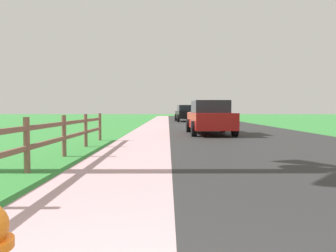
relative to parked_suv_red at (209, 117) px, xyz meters
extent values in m
plane|color=#358639|center=(-1.89, 10.14, -0.79)|extent=(120.00, 120.00, 0.00)
cube|color=#2A2A2A|center=(1.61, 12.14, -0.78)|extent=(7.00, 66.00, 0.01)
cube|color=#C19AA0|center=(-4.89, 12.14, -0.78)|extent=(6.00, 66.00, 0.01)
cube|color=#358639|center=(-6.39, 12.14, -0.78)|extent=(5.00, 66.00, 0.00)
cylinder|color=brown|center=(-4.49, -9.62, -0.28)|extent=(0.11, 0.11, 1.01)
cylinder|color=brown|center=(-4.49, -7.50, -0.28)|extent=(0.11, 0.11, 1.01)
cylinder|color=brown|center=(-4.49, -5.37, -0.28)|extent=(0.11, 0.11, 1.01)
cylinder|color=brown|center=(-4.49, -3.25, -0.28)|extent=(0.11, 0.11, 1.01)
cube|color=brown|center=(-4.49, -9.62, -0.33)|extent=(0.07, 12.75, 0.09)
cube|color=brown|center=(-4.49, -9.62, 0.03)|extent=(0.07, 12.75, 0.09)
cube|color=maroon|center=(0.00, 0.01, -0.14)|extent=(1.84, 4.57, 0.72)
cube|color=#1E232B|center=(0.00, -0.05, 0.50)|extent=(1.59, 2.27, 0.56)
cylinder|color=black|center=(-0.90, 1.40, -0.45)|extent=(0.23, 0.68, 0.67)
cylinder|color=black|center=(0.85, 1.44, -0.45)|extent=(0.23, 0.68, 0.67)
cylinder|color=black|center=(-0.85, -1.41, -0.45)|extent=(0.23, 0.68, 0.67)
cylinder|color=black|center=(0.90, -1.37, -0.45)|extent=(0.23, 0.68, 0.67)
cube|color=white|center=(0.68, 9.34, -0.16)|extent=(1.89, 4.63, 0.68)
cube|color=#1E232B|center=(0.68, 9.51, 0.46)|extent=(1.66, 2.51, 0.55)
cylinder|color=black|center=(-0.26, 10.76, -0.45)|extent=(0.22, 0.67, 0.67)
cylinder|color=black|center=(1.60, 10.77, -0.45)|extent=(0.22, 0.67, 0.67)
cylinder|color=black|center=(-0.24, 7.90, -0.45)|extent=(0.22, 0.67, 0.67)
cylinder|color=black|center=(1.62, 7.91, -0.45)|extent=(0.22, 0.67, 0.67)
cube|color=black|center=(-0.17, 17.13, -0.12)|extent=(2.06, 4.67, 0.74)
cube|color=#1E232B|center=(-0.17, 17.13, 0.54)|extent=(1.72, 2.53, 0.57)
cylinder|color=black|center=(-1.15, 18.49, -0.43)|extent=(0.26, 0.71, 0.70)
cylinder|color=black|center=(0.64, 18.60, -0.43)|extent=(0.26, 0.71, 0.70)
cylinder|color=black|center=(-0.99, 15.66, -0.43)|extent=(0.26, 0.71, 0.70)
cylinder|color=black|center=(0.80, 15.76, -0.43)|extent=(0.26, 0.71, 0.70)
cube|color=navy|center=(0.74, 27.57, -0.13)|extent=(2.10, 4.61, 0.68)
cube|color=#1E232B|center=(0.74, 27.44, 0.46)|extent=(1.79, 2.48, 0.49)
cylinder|color=black|center=(-0.28, 28.93, -0.41)|extent=(0.25, 0.76, 0.75)
cylinder|color=black|center=(1.65, 29.01, -0.41)|extent=(0.25, 0.76, 0.75)
cylinder|color=black|center=(-0.17, 26.12, -0.41)|extent=(0.25, 0.76, 0.75)
cylinder|color=black|center=(1.76, 26.20, -0.41)|extent=(0.25, 0.76, 0.75)
camera|label=1|loc=(-1.96, -15.54, 0.36)|focal=35.46mm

